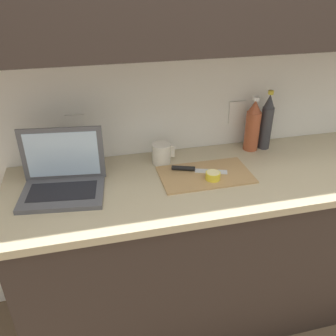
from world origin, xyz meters
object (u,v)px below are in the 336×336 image
at_px(cutting_board, 205,175).
at_px(knife, 190,169).
at_px(bottle_green_soda, 267,122).
at_px(measuring_cup, 162,154).
at_px(laptop, 63,177).
at_px(lemon_half_cut, 213,176).
at_px(bottle_oil_tall, 253,126).

height_order(cutting_board, knife, knife).
distance_m(bottle_green_soda, measuring_cup, 0.58).
bearing_deg(knife, laptop, -158.48).
bearing_deg(measuring_cup, knife, -48.95).
xyz_separation_m(knife, lemon_half_cut, (0.08, -0.10, 0.01)).
bearing_deg(bottle_oil_tall, lemon_half_cut, -139.57).
relative_size(knife, bottle_oil_tall, 0.89).
height_order(cutting_board, bottle_green_soda, bottle_green_soda).
distance_m(cutting_board, measuring_cup, 0.25).
bearing_deg(lemon_half_cut, bottle_green_soda, 34.24).
xyz_separation_m(laptop, cutting_board, (0.63, -0.03, -0.06)).
relative_size(bottle_oil_tall, measuring_cup, 2.56).
xyz_separation_m(bottle_green_soda, bottle_oil_tall, (-0.08, 0.00, -0.01)).
bearing_deg(lemon_half_cut, cutting_board, 109.10).
xyz_separation_m(cutting_board, knife, (-0.06, 0.05, 0.01)).
relative_size(knife, lemon_half_cut, 3.82).
relative_size(cutting_board, knife, 1.65).
distance_m(knife, measuring_cup, 0.17).
bearing_deg(cutting_board, laptop, 177.34).
height_order(laptop, bottle_green_soda, bottle_green_soda).
xyz_separation_m(knife, bottle_oil_tall, (0.38, 0.16, 0.11)).
relative_size(lemon_half_cut, bottle_green_soda, 0.21).
bearing_deg(lemon_half_cut, bottle_oil_tall, 40.43).
distance_m(lemon_half_cut, bottle_oil_tall, 0.41).
distance_m(laptop, bottle_green_soda, 1.05).
distance_m(cutting_board, bottle_green_soda, 0.47).
height_order(cutting_board, measuring_cup, measuring_cup).
xyz_separation_m(knife, measuring_cup, (-0.11, 0.12, 0.03)).
bearing_deg(laptop, cutting_board, 4.64).
xyz_separation_m(laptop, bottle_green_soda, (1.03, 0.18, 0.08)).
bearing_deg(laptop, knife, 9.10).
relative_size(cutting_board, bottle_oil_tall, 1.47).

